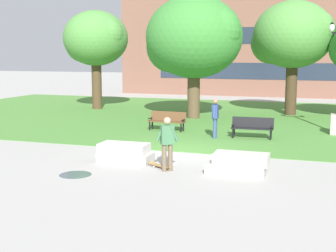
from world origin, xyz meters
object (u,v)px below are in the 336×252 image
object	(u,v)px
concrete_block_left	(238,164)
park_bench_near_left	(167,120)
concrete_block_center	(125,153)
skateboard	(161,166)
park_bench_near_right	(252,126)
person_skateboarder	(167,141)
person_bystander_near_lawn	(215,116)

from	to	relation	value
concrete_block_left	park_bench_near_left	world-z (taller)	park_bench_near_left
concrete_block_center	skateboard	bearing A→B (deg)	-17.92
skateboard	park_bench_near_left	distance (m)	7.44
concrete_block_left	skateboard	size ratio (longest dim) A/B	1.89
park_bench_near_left	park_bench_near_right	bearing A→B (deg)	-10.75
skateboard	concrete_block_left	bearing A→B (deg)	2.67
concrete_block_left	park_bench_near_right	bearing A→B (deg)	94.34
concrete_block_center	park_bench_near_left	bearing A→B (deg)	95.94
person_skateboarder	skateboard	xyz separation A→B (m)	(-0.31, 0.27, -0.88)
person_skateboarder	park_bench_near_left	distance (m)	7.79
person_skateboarder	concrete_block_left	bearing A→B (deg)	10.09
concrete_block_center	person_bystander_near_lawn	xyz separation A→B (m)	(1.93, 5.36, 0.68)
concrete_block_center	concrete_block_left	distance (m)	3.96
concrete_block_center	person_skateboarder	bearing A→B (deg)	-22.80
skateboard	park_bench_near_left	bearing A→B (deg)	106.81
park_bench_near_left	person_bystander_near_lawn	size ratio (longest dim) A/B	1.07
concrete_block_center	skateboard	distance (m)	1.55
concrete_block_left	skateboard	distance (m)	2.50
park_bench_near_right	person_bystander_near_lawn	size ratio (longest dim) A/B	1.06
person_skateboarder	park_bench_near_left	world-z (taller)	person_skateboarder
park_bench_near_left	park_bench_near_right	world-z (taller)	same
concrete_block_left	park_bench_near_left	xyz separation A→B (m)	(-4.63, 6.99, 0.23)
concrete_block_center	park_bench_near_left	world-z (taller)	park_bench_near_left
park_bench_near_left	person_bystander_near_lawn	world-z (taller)	person_bystander_near_lawn
concrete_block_left	person_skateboarder	bearing A→B (deg)	-169.91
person_skateboarder	person_bystander_near_lawn	size ratio (longest dim) A/B	1.00
skateboard	person_bystander_near_lawn	size ratio (longest dim) A/B	0.58
concrete_block_center	park_bench_near_right	bearing A→B (deg)	59.29
concrete_block_center	skateboard	world-z (taller)	concrete_block_center
park_bench_near_left	person_bystander_near_lawn	distance (m)	2.94
concrete_block_center	park_bench_near_left	distance (m)	6.67
concrete_block_center	person_skateboarder	xyz separation A→B (m)	(1.77, -0.74, 0.66)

